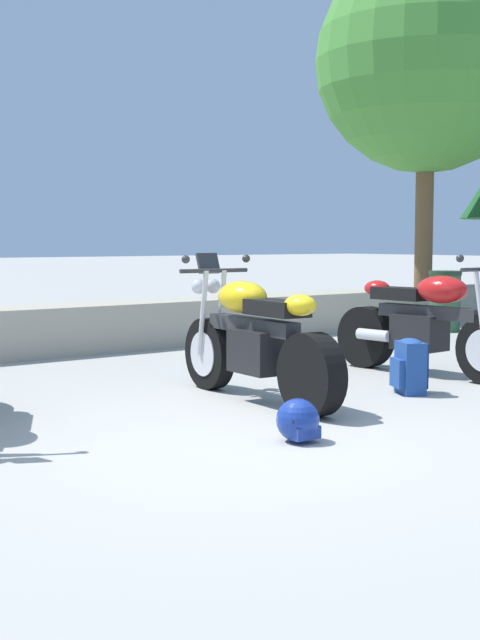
% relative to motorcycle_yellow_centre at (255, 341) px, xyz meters
% --- Properties ---
extents(ground_plane, '(120.00, 120.00, 0.00)m').
position_rel_motorcycle_yellow_centre_xyz_m(ground_plane, '(-0.96, -1.09, -0.49)').
color(ground_plane, '#A3A099').
extents(motorcycle_yellow_centre, '(0.67, 2.07, 1.18)m').
position_rel_motorcycle_yellow_centre_xyz_m(motorcycle_yellow_centre, '(0.00, 0.00, 0.00)').
color(motorcycle_yellow_centre, black).
rests_on(motorcycle_yellow_centre, ground).
extents(motorcycle_red_far_right, '(0.67, 2.07, 1.18)m').
position_rel_motorcycle_yellow_centre_xyz_m(motorcycle_red_far_right, '(2.12, 0.05, 0.00)').
color(motorcycle_red_far_right, black).
rests_on(motorcycle_red_far_right, ground).
extents(rider_backpack, '(0.34, 0.35, 0.47)m').
position_rel_motorcycle_yellow_centre_xyz_m(rider_backpack, '(1.24, -0.53, -0.24)').
color(rider_backpack, navy).
rests_on(rider_backpack, ground).
extents(rider_helmet, '(0.28, 0.28, 0.28)m').
position_rel_motorcycle_yellow_centre_xyz_m(rider_helmet, '(-0.66, -1.29, -0.35)').
color(rider_helmet, navy).
rests_on(rider_helmet, ground).
extents(leafy_tree_mid_left, '(3.60, 3.43, 5.21)m').
position_rel_motorcycle_yellow_centre_xyz_m(leafy_tree_mid_left, '(6.46, 3.58, 3.48)').
color(leafy_tree_mid_left, brown).
rests_on(leafy_tree_mid_left, stone_wall).
extents(trash_bin, '(0.46, 0.46, 0.86)m').
position_rel_motorcycle_yellow_centre_xyz_m(trash_bin, '(5.51, 2.61, -0.05)').
color(trash_bin, '#335638').
rests_on(trash_bin, ground).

